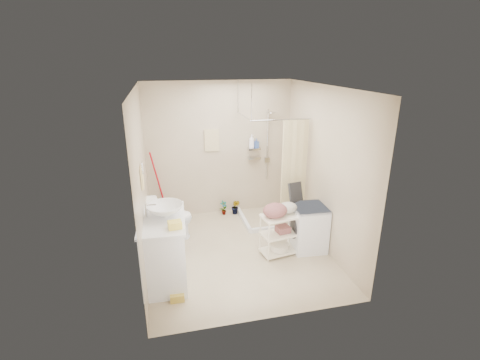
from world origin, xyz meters
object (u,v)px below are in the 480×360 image
at_px(vanity, 164,249).
at_px(toilet, 170,218).
at_px(laundry_rack, 280,231).
at_px(washing_machine, 309,228).

relative_size(vanity, toilet, 1.43).
relative_size(toilet, laundry_rack, 0.94).
bearing_deg(laundry_rack, vanity, 179.74).
height_order(toilet, washing_machine, toilet).
bearing_deg(washing_machine, vanity, -168.67).
relative_size(vanity, washing_machine, 1.45).
xyz_separation_m(vanity, laundry_rack, (1.79, 0.28, -0.07)).
xyz_separation_m(toilet, laundry_rack, (1.67, -0.91, 0.02)).
distance_m(toilet, washing_machine, 2.35).
bearing_deg(washing_machine, toilet, 161.65).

